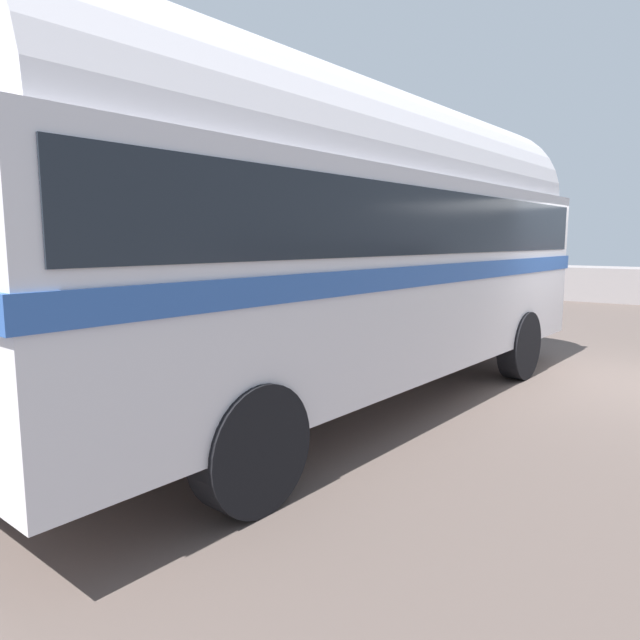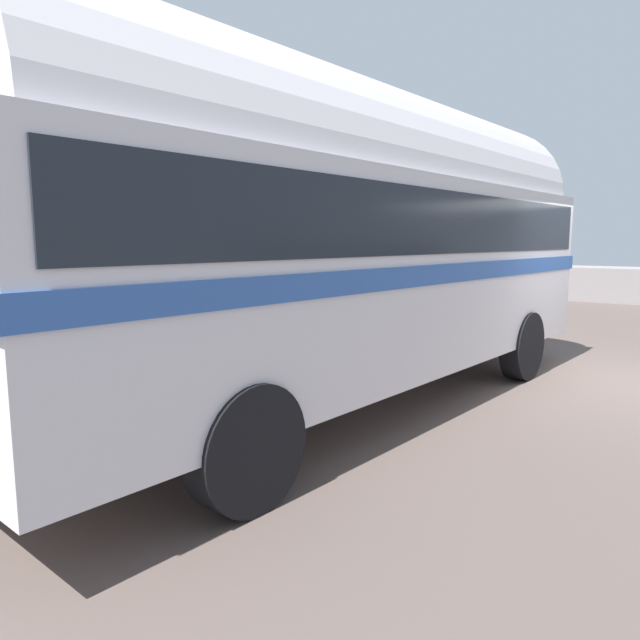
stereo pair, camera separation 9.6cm
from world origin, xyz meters
name	(u,v)px [view 2 (the right image)]	position (x,y,z in m)	size (l,w,h in m)	color
ground	(637,386)	(0.00, 0.00, 0.01)	(32.00, 26.00, 0.02)	#534741
vintage_coach	(348,233)	(-2.64, -3.10, 2.05)	(2.94, 8.72, 3.70)	black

